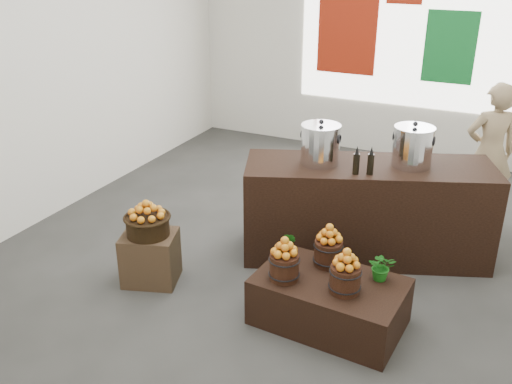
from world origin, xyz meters
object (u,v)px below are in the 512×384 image
at_px(wicker_basket, 148,226).
at_px(counter, 366,211).
at_px(crate, 151,258).
at_px(stock_pot_left, 320,146).
at_px(stock_pot_center, 413,148).
at_px(shopper, 490,153).
at_px(display_table, 329,301).

height_order(wicker_basket, counter, counter).
bearing_deg(crate, stock_pot_left, 44.28).
height_order(stock_pot_center, shopper, shopper).
bearing_deg(shopper, display_table, 44.44).
xyz_separation_m(counter, stock_pot_center, (0.37, 0.14, 0.70)).
bearing_deg(stock_pot_center, stock_pot_left, -158.62).
height_order(crate, shopper, shopper).
xyz_separation_m(wicker_basket, display_table, (1.79, 0.11, -0.39)).
bearing_deg(wicker_basket, stock_pot_center, 36.54).
distance_m(display_table, stock_pot_left, 1.59).
distance_m(stock_pot_center, shopper, 1.53).
distance_m(wicker_basket, shopper, 3.99).
distance_m(wicker_basket, counter, 2.23).
xyz_separation_m(display_table, stock_pot_center, (0.31, 1.45, 0.99)).
relative_size(display_table, stock_pot_center, 3.25).
relative_size(display_table, shopper, 0.76).
bearing_deg(shopper, stock_pot_left, 21.60).
bearing_deg(wicker_basket, display_table, 3.40).
xyz_separation_m(wicker_basket, stock_pot_left, (1.26, 1.22, 0.61)).
height_order(stock_pot_left, stock_pot_center, same).
distance_m(stock_pot_left, shopper, 2.27).
bearing_deg(counter, display_table, -108.88).
bearing_deg(wicker_basket, stock_pot_left, 44.28).
height_order(display_table, stock_pot_center, stock_pot_center).
xyz_separation_m(crate, shopper, (2.75, 2.88, 0.57)).
bearing_deg(wicker_basket, counter, 39.20).
height_order(wicker_basket, display_table, wicker_basket).
distance_m(counter, stock_pot_left, 0.86).
relative_size(stock_pot_left, stock_pot_center, 1.00).
bearing_deg(display_table, counter, 96.62).
bearing_deg(shopper, stock_pot_center, 37.45).
height_order(display_table, stock_pot_left, stock_pot_left).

